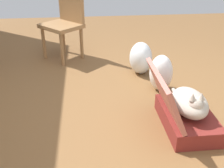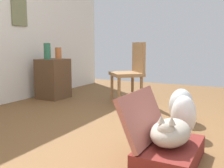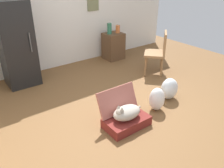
% 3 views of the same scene
% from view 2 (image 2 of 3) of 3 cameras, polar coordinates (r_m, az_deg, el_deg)
% --- Properties ---
extents(ground_plane, '(7.68, 7.68, 0.00)m').
position_cam_2_polar(ground_plane, '(2.49, 1.54, -12.07)').
color(ground_plane, brown).
rests_on(ground_plane, ground).
extents(suitcase_base, '(0.65, 0.40, 0.14)m').
position_cam_2_polar(suitcase_base, '(2.07, 12.38, -14.46)').
color(suitcase_base, maroon).
rests_on(suitcase_base, ground).
extents(suitcase_lid, '(0.65, 0.19, 0.38)m').
position_cam_2_polar(suitcase_lid, '(2.05, 6.69, -6.84)').
color(suitcase_lid, '#B26356').
rests_on(suitcase_lid, suitcase_base).
extents(cat, '(0.52, 0.28, 0.25)m').
position_cam_2_polar(cat, '(2.00, 12.44, -10.09)').
color(cat, '#B2A899').
rests_on(cat, suitcase_base).
extents(plastic_bag_white, '(0.26, 0.24, 0.39)m').
position_cam_2_polar(plastic_bag_white, '(2.67, 15.16, -6.56)').
color(plastic_bag_white, white).
rests_on(plastic_bag_white, ground).
extents(plastic_bag_clear, '(0.32, 0.27, 0.38)m').
position_cam_2_polar(plastic_bag_clear, '(3.12, 14.65, -4.49)').
color(plastic_bag_clear, silver).
rests_on(plastic_bag_clear, ground).
extents(side_table, '(0.45, 0.41, 0.65)m').
position_cam_2_polar(side_table, '(4.48, -12.56, 1.13)').
color(side_table, brown).
rests_on(side_table, ground).
extents(vase_tall, '(0.11, 0.11, 0.26)m').
position_cam_2_polar(vase_tall, '(4.37, -13.79, 6.89)').
color(vase_tall, '#2D7051').
rests_on(vase_tall, side_table).
extents(vase_short, '(0.10, 0.10, 0.19)m').
position_cam_2_polar(vase_short, '(4.52, -11.51, 6.54)').
color(vase_short, '#CC6B38').
rests_on(vase_short, side_table).
extents(chair, '(0.64, 0.63, 0.92)m').
position_cam_2_polar(chair, '(3.95, 4.09, 2.98)').
color(chair, olive).
rests_on(chair, ground).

